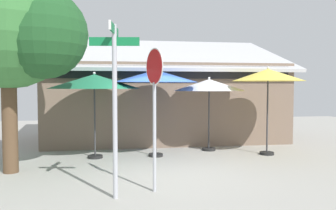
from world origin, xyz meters
TOP-DOWN VIEW (x-y plane):
  - ground_plane at (0.00, 0.00)m, footprint 28.00×28.00m
  - cafe_building at (0.73, 5.49)m, footprint 9.44×5.08m
  - street_sign_post at (-1.30, -1.92)m, footprint 0.93×0.99m
  - stop_sign at (-0.51, -1.62)m, footprint 0.25×0.70m
  - patio_umbrella_forest_green_left at (-1.86, 1.91)m, footprint 2.69×2.69m
  - patio_umbrella_royal_blue_center at (-0.05, 1.87)m, footprint 2.57×2.57m
  - patio_umbrella_ivory_right at (1.81, 2.56)m, footprint 2.32×2.32m
  - patio_umbrella_mustard_far_right at (3.41, 1.59)m, footprint 2.22×2.22m
  - shade_tree at (-3.64, 0.40)m, footprint 3.56×3.22m

SIDE VIEW (x-z plane):
  - ground_plane at x=0.00m, z-range -0.10..0.00m
  - cafe_building at x=0.73m, z-range -0.56..3.72m
  - stop_sign at x=-0.51m, z-range 0.55..3.44m
  - street_sign_post at x=-1.30m, z-range 0.37..3.65m
  - patio_umbrella_ivory_right at x=1.81m, z-range 0.94..3.38m
  - patio_umbrella_forest_green_left at x=-1.86m, z-range 0.98..3.54m
  - patio_umbrella_royal_blue_center at x=-0.05m, z-range 1.07..3.77m
  - patio_umbrella_mustard_far_right at x=3.41m, z-range 1.09..3.83m
  - shade_tree at x=-3.64m, z-range 0.94..6.23m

